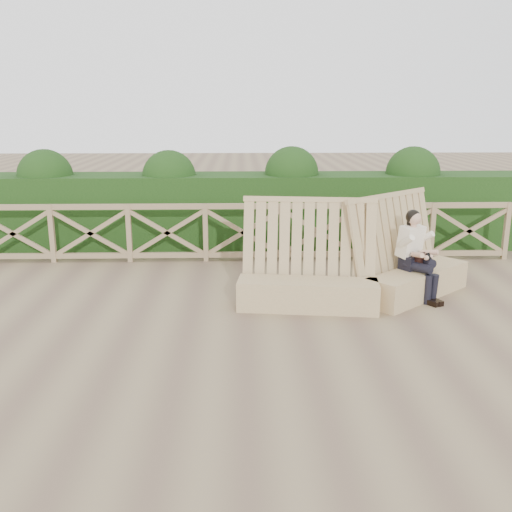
{
  "coord_description": "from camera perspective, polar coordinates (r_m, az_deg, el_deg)",
  "views": [
    {
      "loc": [
        -0.05,
        -6.98,
        2.83
      ],
      "look_at": [
        0.15,
        0.4,
        0.9
      ],
      "focal_mm": 40.0,
      "sensor_mm": 36.0,
      "label": 1
    }
  ],
  "objects": [
    {
      "name": "guardrail",
      "position": [
        10.72,
        -1.27,
        2.39
      ],
      "size": [
        10.1,
        0.09,
        1.1
      ],
      "color": "olive",
      "rests_on": "ground"
    },
    {
      "name": "ground",
      "position": [
        7.53,
        -1.09,
        -7.43
      ],
      "size": [
        60.0,
        60.0,
        0.0
      ],
      "primitive_type": "plane",
      "color": "brown",
      "rests_on": "ground"
    },
    {
      "name": "woman",
      "position": [
        8.94,
        15.7,
        0.45
      ],
      "size": [
        0.64,
        0.84,
        1.34
      ],
      "rotation": [
        0.0,
        0.0,
        0.58
      ],
      "color": "black",
      "rests_on": "ground"
    },
    {
      "name": "bench",
      "position": [
        8.66,
        10.59,
        -1.96
      ],
      "size": [
        3.71,
        1.92,
        1.56
      ],
      "rotation": [
        0.0,
        0.0,
        0.32
      ],
      "color": "#9D865A",
      "rests_on": "ground"
    },
    {
      "name": "hedge",
      "position": [
        11.86,
        -1.31,
        4.55
      ],
      "size": [
        12.0,
        1.2,
        1.5
      ],
      "primitive_type": "cube",
      "color": "black",
      "rests_on": "ground"
    }
  ]
}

